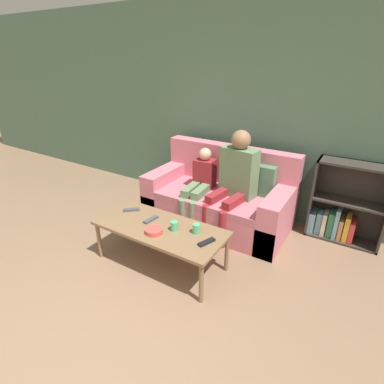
{
  "coord_description": "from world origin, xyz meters",
  "views": [
    {
      "loc": [
        1.45,
        -0.57,
        1.94
      ],
      "look_at": [
        -0.07,
        1.88,
        0.61
      ],
      "focal_mm": 28.0,
      "sensor_mm": 36.0,
      "label": 1
    }
  ],
  "objects_px": {
    "tv_remote_1": "(207,242)",
    "cup_far": "(196,229)",
    "couch": "(220,200)",
    "bookshelf": "(343,210)",
    "coffee_table": "(160,230)",
    "snack_bowl": "(154,231)",
    "tv_remote_0": "(151,220)",
    "cup_near": "(174,226)",
    "person_child": "(200,183)",
    "tv_remote_2": "(131,210)",
    "person_adult": "(235,176)"
  },
  "relations": [
    {
      "from": "couch",
      "to": "bookshelf",
      "type": "relative_size",
      "value": 1.87
    },
    {
      "from": "cup_far",
      "to": "tv_remote_2",
      "type": "relative_size",
      "value": 0.58
    },
    {
      "from": "person_adult",
      "to": "snack_bowl",
      "type": "xyz_separation_m",
      "value": [
        -0.31,
        -1.11,
        -0.24
      ]
    },
    {
      "from": "tv_remote_0",
      "to": "snack_bowl",
      "type": "distance_m",
      "value": 0.24
    },
    {
      "from": "person_adult",
      "to": "cup_near",
      "type": "bearing_deg",
      "value": -91.78
    },
    {
      "from": "coffee_table",
      "to": "cup_near",
      "type": "distance_m",
      "value": 0.18
    },
    {
      "from": "person_child",
      "to": "cup_far",
      "type": "height_order",
      "value": "person_child"
    },
    {
      "from": "cup_near",
      "to": "snack_bowl",
      "type": "bearing_deg",
      "value": -133.35
    },
    {
      "from": "snack_bowl",
      "to": "person_child",
      "type": "bearing_deg",
      "value": 96.55
    },
    {
      "from": "couch",
      "to": "tv_remote_0",
      "type": "height_order",
      "value": "couch"
    },
    {
      "from": "tv_remote_1",
      "to": "coffee_table",
      "type": "bearing_deg",
      "value": -159.76
    },
    {
      "from": "tv_remote_1",
      "to": "cup_near",
      "type": "bearing_deg",
      "value": -163.25
    },
    {
      "from": "person_child",
      "to": "tv_remote_2",
      "type": "distance_m",
      "value": 0.9
    },
    {
      "from": "couch",
      "to": "bookshelf",
      "type": "xyz_separation_m",
      "value": [
        1.34,
        0.4,
        0.05
      ]
    },
    {
      "from": "person_child",
      "to": "cup_near",
      "type": "bearing_deg",
      "value": -79.16
    },
    {
      "from": "cup_near",
      "to": "tv_remote_2",
      "type": "relative_size",
      "value": 0.58
    },
    {
      "from": "bookshelf",
      "to": "cup_far",
      "type": "height_order",
      "value": "bookshelf"
    },
    {
      "from": "person_adult",
      "to": "cup_near",
      "type": "distance_m",
      "value": 1.01
    },
    {
      "from": "cup_near",
      "to": "cup_far",
      "type": "height_order",
      "value": "cup_far"
    },
    {
      "from": "tv_remote_1",
      "to": "person_child",
      "type": "bearing_deg",
      "value": 144.44
    },
    {
      "from": "tv_remote_1",
      "to": "cup_far",
      "type": "bearing_deg",
      "value": 170.64
    },
    {
      "from": "person_adult",
      "to": "coffee_table",
      "type": "bearing_deg",
      "value": -100.06
    },
    {
      "from": "bookshelf",
      "to": "person_child",
      "type": "xyz_separation_m",
      "value": [
        -1.55,
        -0.54,
        0.17
      ]
    },
    {
      "from": "person_adult",
      "to": "snack_bowl",
      "type": "bearing_deg",
      "value": -97.01
    },
    {
      "from": "coffee_table",
      "to": "person_child",
      "type": "distance_m",
      "value": 0.94
    },
    {
      "from": "snack_bowl",
      "to": "tv_remote_0",
      "type": "bearing_deg",
      "value": 135.63
    },
    {
      "from": "coffee_table",
      "to": "cup_near",
      "type": "relative_size",
      "value": 14.15
    },
    {
      "from": "couch",
      "to": "coffee_table",
      "type": "bearing_deg",
      "value": -95.99
    },
    {
      "from": "tv_remote_0",
      "to": "tv_remote_2",
      "type": "bearing_deg",
      "value": 177.31
    },
    {
      "from": "couch",
      "to": "person_child",
      "type": "bearing_deg",
      "value": -146.62
    },
    {
      "from": "tv_remote_1",
      "to": "tv_remote_2",
      "type": "height_order",
      "value": "same"
    },
    {
      "from": "coffee_table",
      "to": "couch",
      "type": "bearing_deg",
      "value": 84.01
    },
    {
      "from": "coffee_table",
      "to": "cup_near",
      "type": "height_order",
      "value": "cup_near"
    },
    {
      "from": "couch",
      "to": "tv_remote_0",
      "type": "xyz_separation_m",
      "value": [
        -0.26,
        -1.02,
        0.14
      ]
    },
    {
      "from": "person_adult",
      "to": "tv_remote_0",
      "type": "bearing_deg",
      "value": -108.42
    },
    {
      "from": "cup_far",
      "to": "person_adult",
      "type": "bearing_deg",
      "value": 91.41
    },
    {
      "from": "bookshelf",
      "to": "snack_bowl",
      "type": "relative_size",
      "value": 5.73
    },
    {
      "from": "coffee_table",
      "to": "snack_bowl",
      "type": "relative_size",
      "value": 8.06
    },
    {
      "from": "tv_remote_2",
      "to": "person_child",
      "type": "bearing_deg",
      "value": 115.12
    },
    {
      "from": "cup_near",
      "to": "tv_remote_2",
      "type": "distance_m",
      "value": 0.62
    },
    {
      "from": "person_child",
      "to": "tv_remote_0",
      "type": "relative_size",
      "value": 5.33
    },
    {
      "from": "tv_remote_1",
      "to": "tv_remote_2",
      "type": "xyz_separation_m",
      "value": [
        -0.97,
        0.11,
        0.0
      ]
    },
    {
      "from": "couch",
      "to": "bookshelf",
      "type": "distance_m",
      "value": 1.4
    },
    {
      "from": "coffee_table",
      "to": "tv_remote_1",
      "type": "relative_size",
      "value": 7.36
    },
    {
      "from": "bookshelf",
      "to": "person_child",
      "type": "distance_m",
      "value": 1.65
    },
    {
      "from": "tv_remote_2",
      "to": "tv_remote_1",
      "type": "bearing_deg",
      "value": 42.27
    },
    {
      "from": "snack_bowl",
      "to": "cup_near",
      "type": "bearing_deg",
      "value": 46.65
    },
    {
      "from": "couch",
      "to": "tv_remote_0",
      "type": "relative_size",
      "value": 9.86
    },
    {
      "from": "couch",
      "to": "coffee_table",
      "type": "height_order",
      "value": "couch"
    },
    {
      "from": "coffee_table",
      "to": "bookshelf",
      "type": "bearing_deg",
      "value": 45.23
    }
  ]
}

